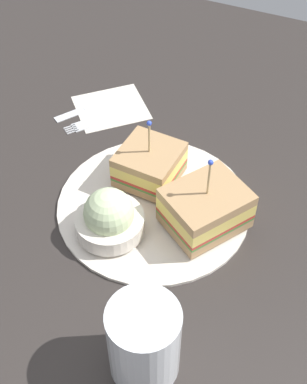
{
  "coord_description": "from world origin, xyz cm",
  "views": [
    {
      "loc": [
        -20.11,
        44.28,
        55.52
      ],
      "look_at": [
        0.0,
        0.0,
        2.94
      ],
      "focal_mm": 49.29,
      "sensor_mm": 36.0,
      "label": 1
    }
  ],
  "objects_px": {
    "sandwich_half_back": "(206,208)",
    "fork": "(94,121)",
    "napkin": "(111,107)",
    "knife": "(87,108)",
    "coleslaw_bowl": "(109,217)",
    "sandwich_half_front": "(149,164)",
    "plate": "(153,204)",
    "drink_glass": "(144,344)"
  },
  "relations": [
    {
      "from": "plate",
      "to": "napkin",
      "type": "relative_size",
      "value": 2.36
    },
    {
      "from": "napkin",
      "to": "fork",
      "type": "height_order",
      "value": "fork"
    },
    {
      "from": "drink_glass",
      "to": "napkin",
      "type": "height_order",
      "value": "drink_glass"
    },
    {
      "from": "plate",
      "to": "knife",
      "type": "height_order",
      "value": "plate"
    },
    {
      "from": "sandwich_half_front",
      "to": "sandwich_half_back",
      "type": "relative_size",
      "value": 0.8
    },
    {
      "from": "fork",
      "to": "knife",
      "type": "relative_size",
      "value": 0.93
    },
    {
      "from": "fork",
      "to": "napkin",
      "type": "bearing_deg",
      "value": -100.74
    },
    {
      "from": "sandwich_half_front",
      "to": "napkin",
      "type": "distance_m",
      "value": 0.19
    },
    {
      "from": "sandwich_half_front",
      "to": "drink_glass",
      "type": "distance_m",
      "value": 0.28
    },
    {
      "from": "sandwich_half_back",
      "to": "fork",
      "type": "distance_m",
      "value": 0.28
    },
    {
      "from": "sandwich_half_back",
      "to": "napkin",
      "type": "relative_size",
      "value": 1.14
    },
    {
      "from": "sandwich_half_front",
      "to": "fork",
      "type": "bearing_deg",
      "value": -31.24
    },
    {
      "from": "sandwich_half_back",
      "to": "napkin",
      "type": "xyz_separation_m",
      "value": [
        0.23,
        -0.18,
        -0.04
      ]
    },
    {
      "from": "plate",
      "to": "drink_glass",
      "type": "bearing_deg",
      "value": 111.98
    },
    {
      "from": "sandwich_half_back",
      "to": "knife",
      "type": "distance_m",
      "value": 0.31
    },
    {
      "from": "plate",
      "to": "sandwich_half_back",
      "type": "xyz_separation_m",
      "value": [
        -0.08,
        0.01,
        0.03
      ]
    },
    {
      "from": "coleslaw_bowl",
      "to": "drink_glass",
      "type": "relative_size",
      "value": 0.88
    },
    {
      "from": "napkin",
      "to": "fork",
      "type": "xyz_separation_m",
      "value": [
        0.01,
        0.04,
        0.0
      ]
    },
    {
      "from": "sandwich_half_back",
      "to": "sandwich_half_front",
      "type": "bearing_deg",
      "value": -24.69
    },
    {
      "from": "drink_glass",
      "to": "napkin",
      "type": "xyz_separation_m",
      "value": [
        0.24,
        -0.39,
        -0.05
      ]
    },
    {
      "from": "coleslaw_bowl",
      "to": "fork",
      "type": "bearing_deg",
      "value": -55.6
    },
    {
      "from": "plate",
      "to": "knife",
      "type": "distance_m",
      "value": 0.25
    },
    {
      "from": "sandwich_half_back",
      "to": "knife",
      "type": "xyz_separation_m",
      "value": [
        0.27,
        -0.16,
        -0.04
      ]
    },
    {
      "from": "sandwich_half_back",
      "to": "fork",
      "type": "relative_size",
      "value": 1.15
    },
    {
      "from": "sandwich_half_front",
      "to": "coleslaw_bowl",
      "type": "relative_size",
      "value": 1.14
    },
    {
      "from": "plate",
      "to": "napkin",
      "type": "height_order",
      "value": "plate"
    },
    {
      "from": "coleslaw_bowl",
      "to": "napkin",
      "type": "distance_m",
      "value": 0.27
    },
    {
      "from": "fork",
      "to": "knife",
      "type": "distance_m",
      "value": 0.04
    },
    {
      "from": "sandwich_half_front",
      "to": "knife",
      "type": "bearing_deg",
      "value": -33.9
    },
    {
      "from": "plate",
      "to": "sandwich_half_front",
      "type": "xyz_separation_m",
      "value": [
        0.03,
        -0.04,
        0.03
      ]
    },
    {
      "from": "coleslaw_bowl",
      "to": "fork",
      "type": "height_order",
      "value": "coleslaw_bowl"
    },
    {
      "from": "coleslaw_bowl",
      "to": "drink_glass",
      "type": "distance_m",
      "value": 0.19
    },
    {
      "from": "sandwich_half_front",
      "to": "knife",
      "type": "relative_size",
      "value": 0.86
    },
    {
      "from": "drink_glass",
      "to": "sandwich_half_back",
      "type": "bearing_deg",
      "value": -87.35
    },
    {
      "from": "coleslaw_bowl",
      "to": "plate",
      "type": "bearing_deg",
      "value": -115.43
    },
    {
      "from": "sandwich_half_front",
      "to": "knife",
      "type": "height_order",
      "value": "sandwich_half_front"
    },
    {
      "from": "plate",
      "to": "coleslaw_bowl",
      "type": "distance_m",
      "value": 0.08
    },
    {
      "from": "sandwich_half_back",
      "to": "fork",
      "type": "bearing_deg",
      "value": -28.57
    },
    {
      "from": "plate",
      "to": "knife",
      "type": "bearing_deg",
      "value": -38.69
    },
    {
      "from": "napkin",
      "to": "knife",
      "type": "xyz_separation_m",
      "value": [
        0.04,
        0.02,
        0.0
      ]
    },
    {
      "from": "coleslaw_bowl",
      "to": "fork",
      "type": "xyz_separation_m",
      "value": [
        0.13,
        -0.19,
        -0.03
      ]
    },
    {
      "from": "drink_glass",
      "to": "fork",
      "type": "height_order",
      "value": "drink_glass"
    }
  ]
}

